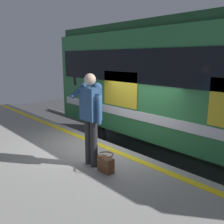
% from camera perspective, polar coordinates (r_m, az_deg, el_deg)
% --- Properties ---
extents(ground_plane, '(25.15, 25.15, 0.00)m').
position_cam_1_polar(ground_plane, '(6.69, 0.03, -15.90)').
color(ground_plane, '#3D3D3F').
extents(platform, '(14.37, 5.03, 1.07)m').
position_cam_1_polar(platform, '(5.31, -21.82, -18.31)').
color(platform, gray).
rests_on(platform, ground).
extents(safety_line, '(14.08, 0.16, 0.01)m').
position_cam_1_polar(safety_line, '(6.07, -2.10, -7.79)').
color(safety_line, yellow).
rests_on(safety_line, platform).
extents(track_rail_near, '(18.68, 0.08, 0.16)m').
position_cam_1_polar(track_rail_near, '(7.75, 9.42, -11.28)').
color(track_rail_near, slate).
rests_on(track_rail_near, ground).
extents(track_rail_far, '(18.68, 0.08, 0.16)m').
position_cam_1_polar(track_rail_far, '(8.84, 15.34, -8.52)').
color(track_rail_far, slate).
rests_on(track_rail_far, ground).
extents(train_carriage, '(9.66, 2.75, 3.97)m').
position_cam_1_polar(train_carriage, '(7.23, 19.32, 6.58)').
color(train_carriage, '#2D723F').
rests_on(train_carriage, ground).
extents(passenger, '(0.57, 0.55, 1.81)m').
position_cam_1_polar(passenger, '(4.77, -4.82, -0.05)').
color(passenger, '#262628').
rests_on(passenger, platform).
extents(handbag, '(0.32, 0.29, 0.35)m').
position_cam_1_polar(handbag, '(4.74, -1.44, -11.71)').
color(handbag, '#59331E').
rests_on(handbag, platform).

